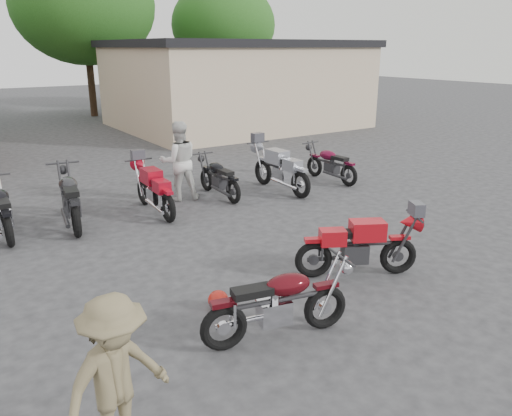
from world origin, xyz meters
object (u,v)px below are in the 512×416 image
sportbike (359,243)px  row_bike_7 (330,162)px  vintage_motorcycle (279,299)px  row_bike_2 (2,207)px  row_bike_3 (70,195)px  person_tan (117,380)px  person_light (179,161)px  row_bike_4 (154,187)px  row_bike_5 (218,176)px  row_bike_6 (280,167)px  helmet (218,300)px

sportbike → row_bike_7: sportbike is taller
vintage_motorcycle → row_bike_2: size_ratio=0.97×
vintage_motorcycle → row_bike_2: (-2.29, 5.90, 0.02)m
sportbike → row_bike_3: (-3.17, 5.01, 0.07)m
person_tan → row_bike_3: (1.24, 6.53, -0.17)m
person_light → row_bike_3: size_ratio=0.87×
sportbike → person_light: size_ratio=1.02×
person_tan → row_bike_4: bearing=49.0°
vintage_motorcycle → sportbike: (2.12, 0.76, 0.01)m
person_light → row_bike_4: size_ratio=0.94×
sportbike → row_bike_5: 5.10m
row_bike_5 → row_bike_6: 1.61m
sportbike → row_bike_4: (-1.45, 4.79, 0.03)m
sportbike → helmet: 2.45m
helmet → row_bike_4: size_ratio=0.15×
sportbike → row_bike_7: 5.94m
row_bike_3 → row_bike_7: 6.78m
row_bike_3 → vintage_motorcycle: bearing=-161.5°
sportbike → person_light: (-0.55, 5.39, 0.38)m
row_bike_7 → helmet: bearing=123.8°
helmet → row_bike_7: row_bike_7 is taller
person_light → row_bike_5: bearing=174.7°
person_light → person_tan: (-3.86, -6.91, -0.14)m
vintage_motorcycle → row_bike_3: row_bike_3 is taller
person_light → person_tan: size_ratio=1.18×
helmet → person_light: person_light is taller
row_bike_7 → row_bike_2: bearing=84.5°
sportbike → row_bike_4: 5.00m
sportbike → row_bike_4: row_bike_4 is taller
row_bike_3 → row_bike_5: row_bike_3 is taller
sportbike → person_tan: bearing=-133.1°
row_bike_3 → row_bike_7: size_ratio=1.18×
row_bike_3 → helmet: bearing=-162.4°
row_bike_7 → row_bike_3: bearing=85.0°
row_bike_4 → row_bike_3: bearing=84.1°
row_bike_3 → row_bike_5: (3.51, 0.07, -0.10)m
person_tan → row_bike_7: size_ratio=0.87×
person_tan → row_bike_3: size_ratio=0.74×
person_light → row_bike_7: person_light is taller
sportbike → row_bike_6: 5.06m
person_light → row_bike_4: (-0.90, -0.60, -0.36)m
person_light → row_bike_5: size_ratio=1.03×
helmet → row_bike_4: (0.95, 4.48, 0.45)m
vintage_motorcycle → sportbike: sportbike is taller
vintage_motorcycle → row_bike_7: vintage_motorcycle is taller
row_bike_2 → row_bike_6: (6.31, -0.45, 0.05)m
helmet → person_light: (1.84, 5.08, 0.80)m
vintage_motorcycle → sportbike: bearing=32.3°
person_tan → row_bike_7: (8.01, 6.24, -0.27)m
sportbike → helmet: bearing=-159.4°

